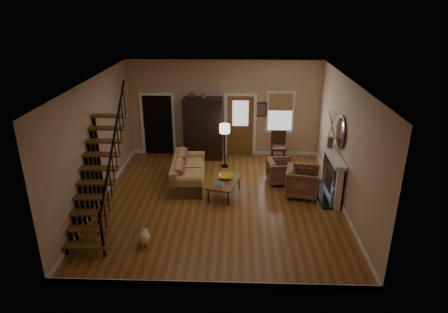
{
  "coord_description": "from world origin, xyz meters",
  "views": [
    {
      "loc": [
        0.46,
        -9.68,
        5.22
      ],
      "look_at": [
        0.1,
        0.4,
        1.15
      ],
      "focal_mm": 32.0,
      "sensor_mm": 36.0,
      "label": 1
    }
  ],
  "objects_px": {
    "armchair_left": "(302,182)",
    "side_chair": "(279,147)",
    "coffee_table": "(224,188)",
    "armchair_right": "(281,171)",
    "armoire": "(203,129)",
    "floor_lamp": "(225,146)",
    "sofa": "(188,172)"
  },
  "relations": [
    {
      "from": "armchair_left",
      "to": "armoire",
      "type": "bearing_deg",
      "value": 58.7
    },
    {
      "from": "armchair_right",
      "to": "floor_lamp",
      "type": "distance_m",
      "value": 2.09
    },
    {
      "from": "coffee_table",
      "to": "side_chair",
      "type": "relative_size",
      "value": 1.19
    },
    {
      "from": "coffee_table",
      "to": "side_chair",
      "type": "bearing_deg",
      "value": 56.62
    },
    {
      "from": "armchair_left",
      "to": "floor_lamp",
      "type": "height_order",
      "value": "floor_lamp"
    },
    {
      "from": "armchair_left",
      "to": "side_chair",
      "type": "distance_m",
      "value": 2.57
    },
    {
      "from": "coffee_table",
      "to": "armchair_left",
      "type": "distance_m",
      "value": 2.18
    },
    {
      "from": "armchair_left",
      "to": "floor_lamp",
      "type": "distance_m",
      "value": 2.98
    },
    {
      "from": "armoire",
      "to": "coffee_table",
      "type": "xyz_separation_m",
      "value": [
        0.81,
        -2.84,
        -0.82
      ]
    },
    {
      "from": "sofa",
      "to": "side_chair",
      "type": "xyz_separation_m",
      "value": [
        2.83,
        1.91,
        0.12
      ]
    },
    {
      "from": "armchair_right",
      "to": "side_chair",
      "type": "distance_m",
      "value": 1.72
    },
    {
      "from": "armoire",
      "to": "side_chair",
      "type": "height_order",
      "value": "armoire"
    },
    {
      "from": "armchair_right",
      "to": "armchair_left",
      "type": "bearing_deg",
      "value": -154.56
    },
    {
      "from": "armoire",
      "to": "floor_lamp",
      "type": "relative_size",
      "value": 1.45
    },
    {
      "from": "floor_lamp",
      "to": "side_chair",
      "type": "xyz_separation_m",
      "value": [
        1.8,
        0.58,
        -0.22
      ]
    },
    {
      "from": "armchair_left",
      "to": "armchair_right",
      "type": "height_order",
      "value": "armchair_left"
    },
    {
      "from": "coffee_table",
      "to": "armchair_right",
      "type": "height_order",
      "value": "armchair_right"
    },
    {
      "from": "sofa",
      "to": "armchair_left",
      "type": "bearing_deg",
      "value": -13.29
    },
    {
      "from": "armoire",
      "to": "floor_lamp",
      "type": "xyz_separation_m",
      "value": [
        0.75,
        -0.78,
        -0.32
      ]
    },
    {
      "from": "coffee_table",
      "to": "armchair_right",
      "type": "bearing_deg",
      "value": 29.25
    },
    {
      "from": "sofa",
      "to": "armchair_left",
      "type": "distance_m",
      "value": 3.32
    },
    {
      "from": "sofa",
      "to": "armchair_right",
      "type": "bearing_deg",
      "value": 1.71
    },
    {
      "from": "armchair_right",
      "to": "floor_lamp",
      "type": "height_order",
      "value": "floor_lamp"
    },
    {
      "from": "armoire",
      "to": "sofa",
      "type": "xyz_separation_m",
      "value": [
        -0.28,
        -2.11,
        -0.66
      ]
    },
    {
      "from": "armchair_right",
      "to": "side_chair",
      "type": "height_order",
      "value": "side_chair"
    },
    {
      "from": "armoire",
      "to": "sofa",
      "type": "height_order",
      "value": "armoire"
    },
    {
      "from": "armoire",
      "to": "sofa",
      "type": "distance_m",
      "value": 2.23
    },
    {
      "from": "armoire",
      "to": "coffee_table",
      "type": "relative_size",
      "value": 1.73
    },
    {
      "from": "armchair_left",
      "to": "armchair_right",
      "type": "xyz_separation_m",
      "value": [
        -0.51,
        0.82,
        -0.05
      ]
    },
    {
      "from": "coffee_table",
      "to": "side_chair",
      "type": "xyz_separation_m",
      "value": [
        1.74,
        2.64,
        0.28
      ]
    },
    {
      "from": "coffee_table",
      "to": "side_chair",
      "type": "distance_m",
      "value": 3.18
    },
    {
      "from": "armoire",
      "to": "armchair_left",
      "type": "height_order",
      "value": "armoire"
    }
  ]
}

